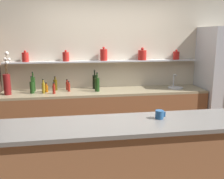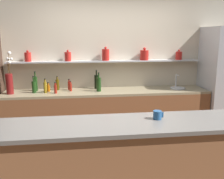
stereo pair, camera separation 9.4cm
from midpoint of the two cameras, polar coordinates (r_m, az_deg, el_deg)
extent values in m
plane|color=brown|center=(3.54, 2.38, -19.39)|extent=(12.00, 12.00, 0.00)
cube|color=beige|center=(4.63, -1.37, 5.34)|extent=(5.20, 0.10, 2.60)
cube|color=#B7B7BC|center=(4.46, -2.55, 6.47)|extent=(3.41, 0.18, 0.02)
cylinder|color=#AD1E19|center=(4.50, -19.78, 6.96)|extent=(0.11, 0.11, 0.15)
sphere|color=#AD1E19|center=(4.49, -19.87, 8.19)|extent=(0.04, 0.04, 0.04)
cylinder|color=#AD1E19|center=(4.42, -11.12, 7.37)|extent=(0.11, 0.11, 0.15)
sphere|color=#AD1E19|center=(4.41, -11.17, 8.62)|extent=(0.04, 0.04, 0.04)
cylinder|color=#AD1E19|center=(4.44, -2.53, 7.91)|extent=(0.13, 0.13, 0.20)
sphere|color=#AD1E19|center=(4.44, -2.54, 9.48)|extent=(0.04, 0.04, 0.04)
cylinder|color=#AD1E19|center=(4.58, 6.33, 7.81)|extent=(0.15, 0.15, 0.17)
sphere|color=#AD1E19|center=(4.57, 6.36, 9.23)|extent=(0.05, 0.05, 0.05)
cylinder|color=#AD1E19|center=(4.79, 13.91, 7.55)|extent=(0.11, 0.11, 0.15)
sphere|color=#AD1E19|center=(4.78, 13.97, 8.65)|extent=(0.04, 0.04, 0.04)
cube|color=brown|center=(4.45, -2.11, -6.30)|extent=(3.51, 0.62, 0.88)
cube|color=gray|center=(4.33, -2.16, -0.52)|extent=(3.51, 0.62, 0.04)
cube|color=#99603D|center=(2.72, 5.44, -17.96)|extent=(2.83, 0.55, 0.98)
cube|color=slate|center=(2.50, 5.67, -7.81)|extent=(2.89, 0.61, 0.04)
cylinder|color=maroon|center=(4.36, -23.43, 1.04)|extent=(0.11, 0.11, 0.33)
cylinder|color=#4C3319|center=(4.32, -23.66, 5.39)|extent=(0.04, 0.02, 0.33)
sphere|color=silver|center=(4.34, -23.52, 7.61)|extent=(0.06, 0.06, 0.06)
cylinder|color=#4C3319|center=(4.32, -23.47, 4.77)|extent=(0.02, 0.04, 0.23)
sphere|color=silver|center=(4.32, -23.09, 6.37)|extent=(0.05, 0.05, 0.05)
cylinder|color=#4C3319|center=(4.31, -23.65, 4.43)|extent=(0.04, 0.04, 0.19)
sphere|color=silver|center=(4.26, -23.52, 5.66)|extent=(0.05, 0.05, 0.05)
cylinder|color=#4C3319|center=(4.33, -23.73, 4.77)|extent=(0.03, 0.01, 0.24)
sphere|color=silver|center=(4.36, -23.80, 6.37)|extent=(0.05, 0.05, 0.05)
cylinder|color=#B7B7BC|center=(4.65, 13.72, 0.40)|extent=(0.26, 0.26, 0.02)
cylinder|color=#B7B7BC|center=(4.71, 13.33, 2.07)|extent=(0.02, 0.02, 0.22)
cylinder|color=#B7B7BC|center=(4.64, 13.68, 3.28)|extent=(0.02, 0.12, 0.02)
cylinder|color=maroon|center=(4.44, -10.79, 0.81)|extent=(0.05, 0.05, 0.14)
cylinder|color=maroon|center=(4.42, -10.84, 1.94)|extent=(0.03, 0.03, 0.04)
cylinder|color=black|center=(4.42, -10.85, 2.25)|extent=(0.03, 0.03, 0.01)
cylinder|color=#193814|center=(4.32, -18.42, 0.41)|extent=(0.07, 0.07, 0.19)
cylinder|color=#193814|center=(4.30, -18.54, 2.19)|extent=(0.02, 0.02, 0.08)
cylinder|color=black|center=(4.29, -18.58, 2.81)|extent=(0.03, 0.03, 0.01)
cylinder|color=#193814|center=(4.47, -18.13, 1.14)|extent=(0.07, 0.07, 0.24)
cylinder|color=#193814|center=(4.44, -18.26, 3.18)|extent=(0.02, 0.02, 0.08)
cylinder|color=black|center=(4.43, -18.30, 3.78)|extent=(0.03, 0.03, 0.01)
cylinder|color=black|center=(4.46, -4.58, 1.70)|extent=(0.08, 0.08, 0.25)
cylinder|color=black|center=(4.43, -4.61, 3.77)|extent=(0.02, 0.02, 0.08)
cylinder|color=black|center=(4.43, -4.62, 4.37)|extent=(0.03, 0.03, 0.01)
cylinder|color=maroon|center=(4.20, -13.77, -0.01)|extent=(0.05, 0.05, 0.14)
cylinder|color=maroon|center=(4.18, -13.83, 1.16)|extent=(0.03, 0.03, 0.04)
cylinder|color=black|center=(4.17, -13.85, 1.49)|extent=(0.03, 0.03, 0.01)
cylinder|color=#193814|center=(4.25, -4.05, 1.11)|extent=(0.08, 0.08, 0.23)
cylinder|color=#193814|center=(4.23, -4.08, 3.19)|extent=(0.02, 0.02, 0.08)
cylinder|color=black|center=(4.22, -4.09, 3.82)|extent=(0.03, 0.03, 0.01)
cylinder|color=#47380A|center=(4.45, -13.41, 0.98)|extent=(0.06, 0.06, 0.18)
cylinder|color=#47380A|center=(4.43, -13.48, 2.47)|extent=(0.03, 0.03, 0.05)
cylinder|color=black|center=(4.42, -13.50, 2.87)|extent=(0.03, 0.03, 0.01)
cylinder|color=#9E4C0A|center=(4.36, -15.36, 0.18)|extent=(0.06, 0.06, 0.11)
cylinder|color=#9E4C0A|center=(4.35, -15.42, 1.12)|extent=(0.03, 0.03, 0.04)
cylinder|color=black|center=(4.35, -15.43, 1.44)|extent=(0.03, 0.03, 0.01)
cylinder|color=maroon|center=(4.32, -10.46, 0.43)|extent=(0.05, 0.05, 0.13)
cylinder|color=maroon|center=(4.31, -10.50, 1.51)|extent=(0.03, 0.03, 0.04)
cylinder|color=black|center=(4.30, -10.52, 1.83)|extent=(0.03, 0.03, 0.01)
cylinder|color=olive|center=(4.27, -16.00, 0.32)|extent=(0.05, 0.05, 0.18)
cylinder|color=olive|center=(4.25, -16.09, 1.81)|extent=(0.03, 0.03, 0.05)
cylinder|color=black|center=(4.24, -16.12, 2.24)|extent=(0.03, 0.03, 0.01)
cylinder|color=#235184|center=(2.60, 9.77, -5.66)|extent=(0.09, 0.09, 0.09)
cube|color=#235184|center=(2.62, 10.87, -5.59)|extent=(0.02, 0.01, 0.06)
camera|label=1|loc=(0.05, -90.81, -0.18)|focal=40.00mm
camera|label=2|loc=(0.05, 89.19, 0.18)|focal=40.00mm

